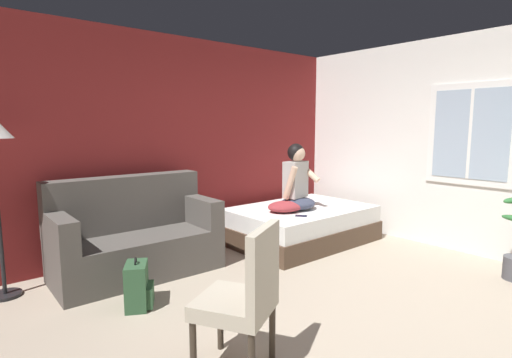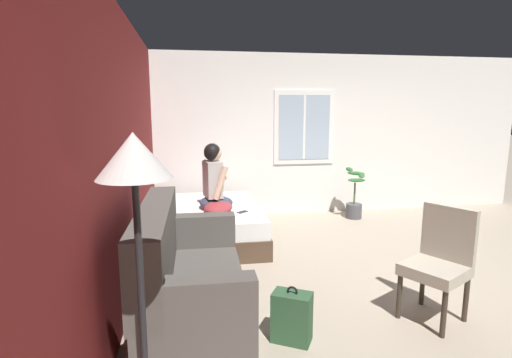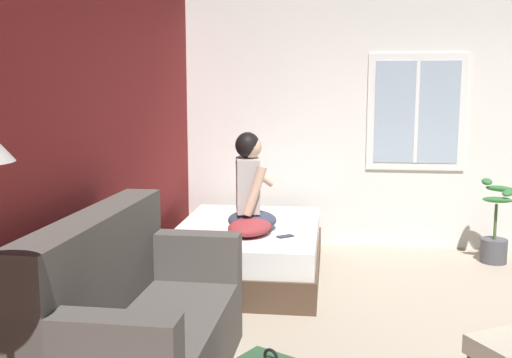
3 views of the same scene
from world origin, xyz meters
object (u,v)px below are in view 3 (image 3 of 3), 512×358
object	(u,v)px
couch	(135,326)
potted_plant	(495,233)
throw_pillow	(250,227)
cell_phone	(285,236)
bed	(248,251)
person_seated	(250,190)

from	to	relation	value
couch	potted_plant	world-z (taller)	couch
throw_pillow	cell_phone	bearing A→B (deg)	-95.20
bed	throw_pillow	size ratio (longest dim) A/B	3.99
bed	person_seated	size ratio (longest dim) A/B	2.19
throw_pillow	couch	bearing A→B (deg)	167.45
throw_pillow	cell_phone	world-z (taller)	throw_pillow
couch	throw_pillow	distance (m)	1.91
bed	throw_pillow	world-z (taller)	throw_pillow
couch	potted_plant	distance (m)	4.03
person_seated	couch	bearing A→B (deg)	169.62
potted_plant	throw_pillow	bearing A→B (deg)	114.97
cell_phone	person_seated	bearing A→B (deg)	14.52
bed	couch	size ratio (longest dim) A/B	1.12
couch	person_seated	xyz separation A→B (m)	(2.10, -0.38, 0.44)
throw_pillow	cell_phone	xyz separation A→B (m)	(-0.03, -0.31, -0.07)
couch	throw_pillow	size ratio (longest dim) A/B	3.58
bed	potted_plant	size ratio (longest dim) A/B	2.25
potted_plant	cell_phone	bearing A→B (deg)	118.83
throw_pillow	cell_phone	distance (m)	0.32
bed	throw_pillow	bearing A→B (deg)	-169.39
couch	bed	bearing A→B (deg)	-8.84
couch	potted_plant	xyz separation A→B (m)	(2.95, -2.75, -0.09)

